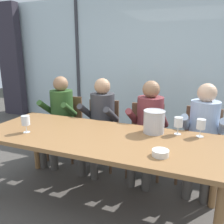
# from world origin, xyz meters

# --- Properties ---
(ground) EXTENTS (14.00, 14.00, 0.00)m
(ground) POSITION_xyz_m (0.00, 1.00, 0.00)
(ground) COLOR #4C4742
(window_glass_panel) EXTENTS (7.59, 0.03, 2.60)m
(window_glass_panel) POSITION_xyz_m (0.00, 2.64, 1.30)
(window_glass_panel) COLOR silver
(window_glass_panel) RESTS_ON ground
(window_mullion_left) EXTENTS (0.06, 0.06, 2.60)m
(window_mullion_left) POSITION_xyz_m (-1.71, 2.62, 1.30)
(window_mullion_left) COLOR #38383D
(window_mullion_left) RESTS_ON ground
(hillside_vineyard) EXTENTS (13.59, 2.40, 2.07)m
(hillside_vineyard) POSITION_xyz_m (0.00, 6.61, 1.03)
(hillside_vineyard) COLOR #568942
(hillside_vineyard) RESTS_ON ground
(curtain_heavy_drape) EXTENTS (0.56, 0.20, 2.60)m
(curtain_heavy_drape) POSITION_xyz_m (-3.45, 2.46, 1.30)
(curtain_heavy_drape) COLOR #332D38
(curtain_heavy_drape) RESTS_ON ground
(dining_table) EXTENTS (2.39, 0.92, 0.75)m
(dining_table) POSITION_xyz_m (0.00, 0.00, 0.68)
(dining_table) COLOR olive
(dining_table) RESTS_ON ground
(chair_near_curtain) EXTENTS (0.50, 0.50, 0.89)m
(chair_near_curtain) POSITION_xyz_m (-0.95, 0.89, 0.52)
(chair_near_curtain) COLOR brown
(chair_near_curtain) RESTS_ON ground
(chair_left_of_center) EXTENTS (0.50, 0.50, 0.89)m
(chair_left_of_center) POSITION_xyz_m (-0.34, 0.85, 0.52)
(chair_left_of_center) COLOR brown
(chair_left_of_center) RESTS_ON ground
(chair_center) EXTENTS (0.49, 0.49, 0.89)m
(chair_center) POSITION_xyz_m (0.27, 0.87, 0.52)
(chair_center) COLOR brown
(chair_center) RESTS_ON ground
(chair_right_of_center) EXTENTS (0.49, 0.49, 0.89)m
(chair_right_of_center) POSITION_xyz_m (0.93, 0.90, 0.52)
(chair_right_of_center) COLOR brown
(chair_right_of_center) RESTS_ON ground
(person_olive_shirt) EXTENTS (0.47, 0.62, 1.21)m
(person_olive_shirt) POSITION_xyz_m (-0.96, 0.73, 0.69)
(person_olive_shirt) COLOR #2D5123
(person_olive_shirt) RESTS_ON ground
(person_charcoal_jacket) EXTENTS (0.48, 0.63, 1.21)m
(person_charcoal_jacket) POSITION_xyz_m (-0.33, 0.73, 0.69)
(person_charcoal_jacket) COLOR #38383D
(person_charcoal_jacket) RESTS_ON ground
(person_maroon_top) EXTENTS (0.48, 0.62, 1.21)m
(person_maroon_top) POSITION_xyz_m (0.32, 0.73, 0.69)
(person_maroon_top) COLOR brown
(person_maroon_top) RESTS_ON ground
(person_pale_blue_shirt) EXTENTS (0.47, 0.62, 1.21)m
(person_pale_blue_shirt) POSITION_xyz_m (0.94, 0.73, 0.69)
(person_pale_blue_shirt) COLOR #9EB2D1
(person_pale_blue_shirt) RESTS_ON ground
(ice_bucket_primary) EXTENTS (0.22, 0.22, 0.23)m
(ice_bucket_primary) POSITION_xyz_m (0.48, 0.29, 0.87)
(ice_bucket_primary) COLOR #B7B7BC
(ice_bucket_primary) RESTS_ON dining_table
(tasting_bowl) EXTENTS (0.13, 0.13, 0.05)m
(tasting_bowl) POSITION_xyz_m (0.64, -0.23, 0.78)
(tasting_bowl) COLOR silver
(tasting_bowl) RESTS_ON dining_table
(wine_glass_by_left_taster) EXTENTS (0.08, 0.08, 0.17)m
(wine_glass_by_left_taster) POSITION_xyz_m (0.71, 0.32, 0.87)
(wine_glass_by_left_taster) COLOR silver
(wine_glass_by_left_taster) RESTS_ON dining_table
(wine_glass_near_bucket) EXTENTS (0.08, 0.08, 0.17)m
(wine_glass_near_bucket) POSITION_xyz_m (0.92, 0.33, 0.87)
(wine_glass_near_bucket) COLOR silver
(wine_glass_near_bucket) RESTS_ON dining_table
(wine_glass_center_pour) EXTENTS (0.08, 0.08, 0.17)m
(wine_glass_center_pour) POSITION_xyz_m (-0.72, -0.19, 0.87)
(wine_glass_center_pour) COLOR silver
(wine_glass_center_pour) RESTS_ON dining_table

